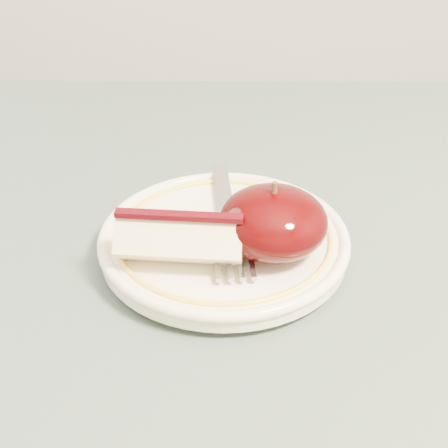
{
  "coord_description": "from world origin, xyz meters",
  "views": [
    {
      "loc": [
        0.09,
        -0.29,
        1.03
      ],
      "look_at": [
        0.09,
        0.09,
        0.78
      ],
      "focal_mm": 50.0,
      "sensor_mm": 36.0,
      "label": 1
    }
  ],
  "objects_px": {
    "table": "(102,423)",
    "plate": "(224,240)",
    "apple_half": "(273,222)",
    "fork": "(228,218)"
  },
  "relations": [
    {
      "from": "plate",
      "to": "apple_half",
      "type": "distance_m",
      "value": 0.05
    },
    {
      "from": "table",
      "to": "fork",
      "type": "xyz_separation_m",
      "value": [
        0.09,
        0.1,
        0.11
      ]
    },
    {
      "from": "table",
      "to": "plate",
      "type": "distance_m",
      "value": 0.16
    },
    {
      "from": "table",
      "to": "plate",
      "type": "bearing_deg",
      "value": 45.1
    },
    {
      "from": "plate",
      "to": "apple_half",
      "type": "bearing_deg",
      "value": -28.51
    },
    {
      "from": "plate",
      "to": "apple_half",
      "type": "height_order",
      "value": "apple_half"
    },
    {
      "from": "table",
      "to": "plate",
      "type": "height_order",
      "value": "plate"
    },
    {
      "from": "plate",
      "to": "fork",
      "type": "distance_m",
      "value": 0.02
    },
    {
      "from": "apple_half",
      "to": "fork",
      "type": "height_order",
      "value": "apple_half"
    },
    {
      "from": "table",
      "to": "fork",
      "type": "distance_m",
      "value": 0.18
    }
  ]
}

